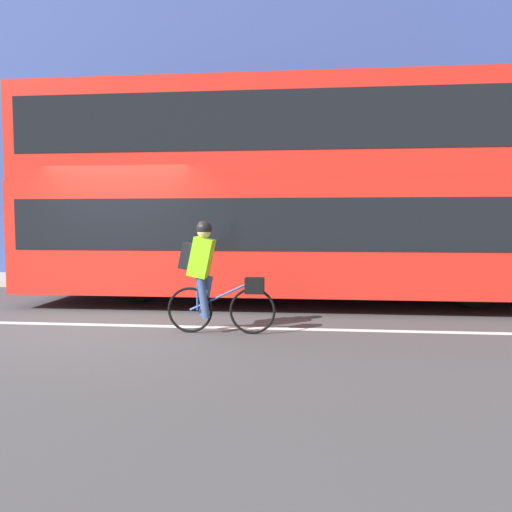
{
  "coord_description": "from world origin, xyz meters",
  "views": [
    {
      "loc": [
        3.23,
        -7.16,
        1.56
      ],
      "look_at": [
        2.43,
        0.79,
        1.0
      ],
      "focal_mm": 35.0,
      "sensor_mm": 36.0,
      "label": 1
    }
  ],
  "objects": [
    {
      "name": "building_facade",
      "position": [
        0.0,
        6.09,
        3.76
      ],
      "size": [
        60.0,
        0.3,
        7.52
      ],
      "color": "#33478C",
      "rests_on": "ground_plane"
    },
    {
      "name": "sidewalk_curb",
      "position": [
        0.0,
        4.92,
        0.07
      ],
      "size": [
        60.0,
        2.04,
        0.13
      ],
      "color": "#A8A399",
      "rests_on": "ground_plane"
    },
    {
      "name": "street_sign_post",
      "position": [
        5.52,
        4.81,
        1.42
      ],
      "size": [
        0.36,
        0.09,
        2.29
      ],
      "color": "#59595B",
      "rests_on": "sidewalk_curb"
    },
    {
      "name": "road_center_line",
      "position": [
        0.0,
        -0.03,
        0.0
      ],
      "size": [
        50.0,
        0.14,
        0.01
      ],
      "primitive_type": "cube",
      "color": "silver",
      "rests_on": "ground_plane"
    },
    {
      "name": "cyclist_on_bike",
      "position": [
        1.89,
        -0.39,
        0.85
      ],
      "size": [
        1.52,
        0.32,
        1.56
      ],
      "color": "black",
      "rests_on": "ground_plane"
    },
    {
      "name": "bus",
      "position": [
        3.11,
        2.23,
        2.19
      ],
      "size": [
        10.18,
        2.49,
        3.98
      ],
      "color": "black",
      "rests_on": "ground_plane"
    },
    {
      "name": "ground_plane",
      "position": [
        0.0,
        0.0,
        0.0
      ],
      "size": [
        80.0,
        80.0,
        0.0
      ],
      "primitive_type": "plane",
      "color": "#424244"
    },
    {
      "name": "trash_bin",
      "position": [
        5.17,
        4.82,
        0.61
      ],
      "size": [
        0.55,
        0.55,
        0.96
      ],
      "color": "#515156",
      "rests_on": "sidewalk_curb"
    }
  ]
}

